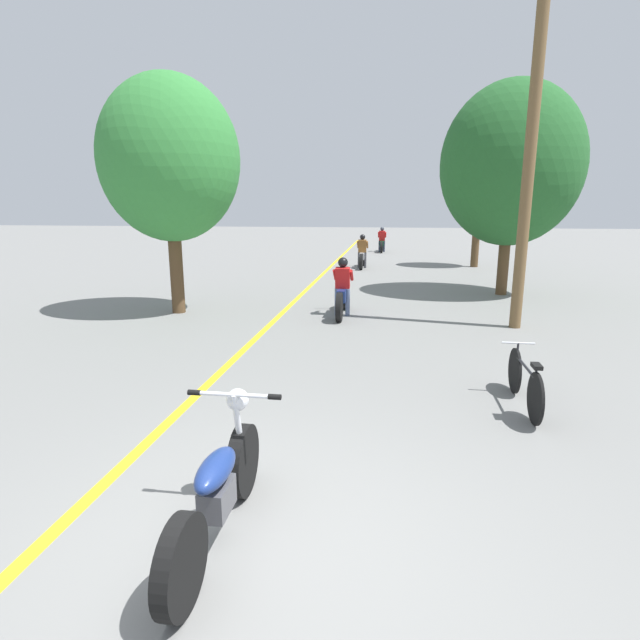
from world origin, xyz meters
TOP-DOWN VIEW (x-y plane):
  - ground_plane at (0.00, 0.00)m, footprint 120.00×120.00m
  - lane_stripe_center at (-1.70, 12.01)m, footprint 0.14×48.00m
  - utility_pole at (3.66, 7.80)m, footprint 1.10×0.24m
  - roadside_tree_right_near at (4.23, 12.10)m, footprint 3.98×3.58m
  - roadside_tree_right_far at (4.51, 19.19)m, footprint 2.52×2.27m
  - roadside_tree_left at (-4.27, 8.26)m, footprint 3.31×2.98m
  - motorcycle_foreground at (-0.33, 0.05)m, footprint 0.81×2.03m
  - motorcycle_rider_lead at (-0.20, 8.51)m, footprint 0.50×2.10m
  - motorcycle_rider_mid at (-0.31, 18.14)m, footprint 0.50×2.11m
  - motorcycle_rider_far at (0.35, 25.94)m, footprint 0.50×2.07m
  - bicycle_parked at (2.72, 3.18)m, footprint 0.44×1.71m

SIDE VIEW (x-z plane):
  - ground_plane at x=0.00m, z-range 0.00..0.00m
  - lane_stripe_center at x=-1.70m, z-range 0.00..0.01m
  - bicycle_parked at x=2.72m, z-range -0.03..0.73m
  - motorcycle_foreground at x=-0.33m, z-range -0.10..0.96m
  - motorcycle_rider_far at x=0.35m, z-range -0.18..1.25m
  - motorcycle_rider_lead at x=-0.20m, z-range -0.17..1.24m
  - motorcycle_rider_mid at x=-0.31m, z-range -0.17..1.25m
  - roadside_tree_right_far at x=4.51m, z-range 1.05..6.14m
  - roadside_tree_left at x=-4.27m, z-range 0.86..6.42m
  - utility_pole at x=3.66m, z-range 0.09..7.35m
  - roadside_tree_right_near at x=4.23m, z-range 0.72..6.76m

